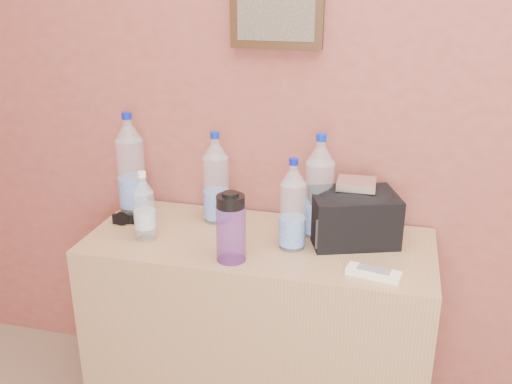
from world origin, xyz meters
TOP-DOWN VIEW (x-y plane):
  - picture_frame at (-0.54, 1.98)m, footprint 0.30×0.03m
  - dresser at (-0.54, 1.75)m, footprint 1.11×0.46m
  - pet_large_a at (-1.04, 1.88)m, footprint 0.10×0.10m
  - pet_large_b at (-0.72, 1.86)m, footprint 0.09×0.09m
  - pet_large_c at (-0.36, 1.83)m, footprint 0.09×0.09m
  - pet_large_d at (-0.43, 1.72)m, footprint 0.08×0.08m
  - pet_small at (-0.90, 1.67)m, footprint 0.07×0.07m
  - nalgene_bottle at (-0.59, 1.60)m, footprint 0.09×0.09m
  - sunglasses at (-1.00, 1.77)m, footprint 0.14×0.08m
  - ac_remote at (-0.17, 1.60)m, footprint 0.16×0.08m
  - toiletry_bag at (-0.25, 1.82)m, footprint 0.31×0.27m
  - foil_packet at (-0.25, 1.82)m, footprint 0.12×0.10m

SIDE VIEW (x-z plane):
  - dresser at x=-0.54m, z-range 0.00..0.70m
  - ac_remote at x=-0.17m, z-range 0.70..0.72m
  - sunglasses at x=-1.00m, z-range 0.70..0.73m
  - toiletry_bag at x=-0.25m, z-range 0.70..0.88m
  - pet_small at x=-0.90m, z-range 0.68..0.91m
  - nalgene_bottle at x=-0.59m, z-range 0.69..0.91m
  - pet_large_d at x=-0.43m, z-range 0.68..0.97m
  - pet_large_b at x=-0.72m, z-range 0.68..1.00m
  - pet_large_c at x=-0.36m, z-range 0.68..1.02m
  - pet_large_a at x=-1.04m, z-range 0.68..1.04m
  - foil_packet at x=-0.25m, z-range 0.88..0.90m
  - picture_frame at x=-0.54m, z-range 1.27..1.52m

